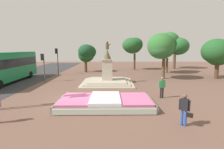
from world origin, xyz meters
TOP-DOWN VIEW (x-y plane):
  - ground_plane at (0.00, 0.00)m, footprint 81.54×81.54m
  - flower_planter at (2.39, -1.45)m, footprint 6.73×3.75m
  - statue_monument at (2.31, 6.72)m, footprint 5.86×5.86m
  - traffic_light_mid_block at (-5.51, 7.71)m, footprint 0.41×0.30m
  - traffic_light_far_corner at (-5.55, 13.31)m, footprint 0.41×0.30m
  - city_bus at (-9.66, 6.94)m, footprint 2.65×11.45m
  - pedestrian_with_handbag at (6.65, -4.67)m, footprint 0.63×0.51m
  - pedestrian_crossing_plaza at (6.95, 0.59)m, footprint 0.56×0.29m
  - park_tree_far_left at (11.42, 15.49)m, footprint 4.39×4.30m
  - park_tree_behind_statue at (6.82, 20.12)m, footprint 3.91×3.46m
  - park_tree_far_right at (-1.52, 16.85)m, footprint 3.09×3.30m
  - park_tree_street_side at (9.24, 9.62)m, footprint 3.43×3.72m
  - park_tree_mid_canopy at (17.06, 10.24)m, footprint 4.17×3.81m
  - park_tree_distant at (15.36, 22.37)m, footprint 5.96×4.18m

SIDE VIEW (x-z plane):
  - ground_plane at x=0.00m, z-range 0.00..0.00m
  - flower_planter at x=2.39m, z-range -0.04..0.62m
  - statue_monument at x=2.31m, z-range -1.71..3.15m
  - pedestrian_with_handbag at x=6.65m, z-range 0.11..1.83m
  - pedestrian_crossing_plaza at x=6.95m, z-range 0.14..1.91m
  - city_bus at x=-9.66m, z-range 0.26..3.84m
  - traffic_light_mid_block at x=-5.51m, z-range 0.65..4.08m
  - traffic_light_far_corner at x=-5.55m, z-range 0.75..4.81m
  - park_tree_far_right at x=-1.52m, z-range 0.94..5.69m
  - park_tree_mid_canopy at x=17.06m, z-range 0.91..6.24m
  - park_tree_street_side at x=9.24m, z-range 1.17..7.21m
  - park_tree_far_left at x=11.42m, z-range 1.27..7.51m
  - park_tree_behind_statue at x=6.82m, z-range 1.58..7.69m
  - park_tree_distant at x=15.36m, z-range 1.28..8.64m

